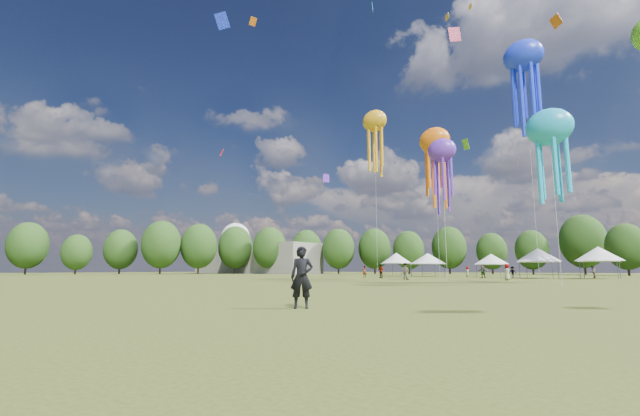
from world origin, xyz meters
The scene contains 10 objects.
ground centered at (0.00, 0.00, 0.00)m, with size 300.00×300.00×0.00m, color #384416.
observer_main centered at (8.92, -0.73, 0.96)m, with size 0.70×0.46×1.92m, color black.
spectator_near centered at (-4.69, 32.68, 0.95)m, with size 0.93×0.72×1.91m, color gray.
spectators_far centered at (-1.35, 47.86, 0.87)m, with size 26.07×20.46×1.87m.
festival_tents centered at (-2.75, 54.54, 3.02)m, with size 35.88×10.75×4.10m.
show_kites centered at (4.54, 40.72, 20.32)m, with size 40.98×22.55×29.68m.
small_kites centered at (0.44, 43.27, 29.96)m, with size 73.80×55.46×46.71m.
treeline centered at (-3.87, 62.51, 6.54)m, with size 201.57×95.24×13.43m.
hangar centered at (-72.00, 72.00, 4.00)m, with size 40.00×12.00×8.00m, color gray.
radome centered at (-88.00, 78.00, 9.99)m, with size 9.00×9.00×16.00m.
Camera 1 is at (17.63, -10.73, 1.20)m, focal length 23.63 mm.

